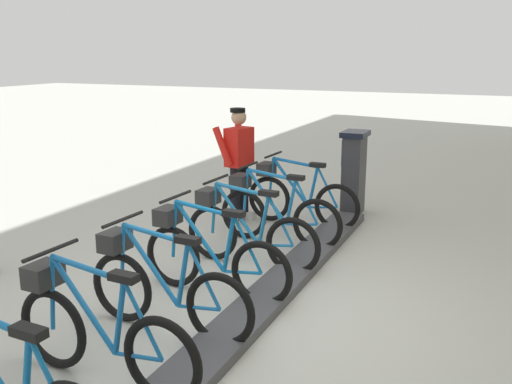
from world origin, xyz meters
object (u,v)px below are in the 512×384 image
object	(u,v)px
bike_docked_1	(274,211)
bike_docked_4	(161,287)
bike_docked_0	(298,196)
bike_docked_3	(209,255)
worker_near_rack	(239,160)
bike_docked_5	(96,330)
payment_kiosk	(354,171)
bike_docked_2	(246,231)

from	to	relation	value
bike_docked_1	bike_docked_4	world-z (taller)	same
bike_docked_0	bike_docked_1	xyz separation A→B (m)	(0.00, 0.89, 0.00)
bike_docked_3	bike_docked_4	bearing A→B (deg)	90.00
worker_near_rack	bike_docked_5	bearing A→B (deg)	101.57
worker_near_rack	bike_docked_4	bearing A→B (deg)	104.43
bike_docked_3	payment_kiosk	bearing A→B (deg)	-99.03
bike_docked_2	bike_docked_5	size ratio (longest dim) A/B	1.00
bike_docked_3	worker_near_rack	world-z (taller)	worker_near_rack
bike_docked_5	bike_docked_0	bearing A→B (deg)	-90.00
bike_docked_1	bike_docked_5	xyz separation A→B (m)	(0.00, 3.55, 0.00)
bike_docked_1	bike_docked_5	bearing A→B (deg)	90.00
bike_docked_3	bike_docked_5	distance (m)	1.78
bike_docked_2	bike_docked_4	size ratio (longest dim) A/B	1.00
payment_kiosk	bike_docked_5	size ratio (longest dim) A/B	0.74
bike_docked_1	bike_docked_2	xyz separation A→B (m)	(0.00, 0.89, 0.00)
bike_docked_1	bike_docked_3	distance (m)	1.78
payment_kiosk	bike_docked_0	world-z (taller)	payment_kiosk
payment_kiosk	bike_docked_1	distance (m)	1.92
bike_docked_0	bike_docked_1	distance (m)	0.89
bike_docked_3	bike_docked_0	bearing A→B (deg)	-90.00
bike_docked_1	bike_docked_5	world-z (taller)	same
payment_kiosk	bike_docked_4	size ratio (longest dim) A/B	0.74
bike_docked_4	bike_docked_0	bearing A→B (deg)	-90.00
payment_kiosk	bike_docked_2	xyz separation A→B (m)	(0.57, 2.71, -0.24)
bike_docked_0	bike_docked_3	bearing A→B (deg)	90.00
bike_docked_3	bike_docked_4	world-z (taller)	same
payment_kiosk	worker_near_rack	bearing A→B (deg)	35.28
bike_docked_0	bike_docked_1	world-z (taller)	same
bike_docked_2	bike_docked_3	distance (m)	0.89
bike_docked_5	worker_near_rack	distance (m)	4.46
payment_kiosk	worker_near_rack	size ratio (longest dim) A/B	0.77
payment_kiosk	bike_docked_1	xyz separation A→B (m)	(0.57, 1.82, -0.24)
bike_docked_3	bike_docked_5	xyz separation A→B (m)	(0.00, 1.78, 0.00)
bike_docked_0	bike_docked_4	world-z (taller)	same
payment_kiosk	bike_docked_3	distance (m)	3.65
payment_kiosk	bike_docked_0	xyz separation A→B (m)	(0.57, 0.93, -0.24)
bike_docked_5	worker_near_rack	bearing A→B (deg)	-78.43
bike_docked_1	worker_near_rack	distance (m)	1.28
bike_docked_2	payment_kiosk	bearing A→B (deg)	-101.91
bike_docked_0	payment_kiosk	bearing A→B (deg)	-121.51
bike_docked_2	bike_docked_5	world-z (taller)	same
payment_kiosk	bike_docked_0	bearing A→B (deg)	58.49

